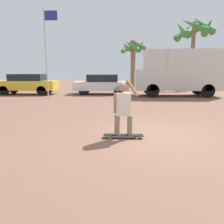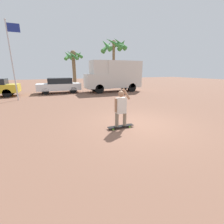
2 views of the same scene
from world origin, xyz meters
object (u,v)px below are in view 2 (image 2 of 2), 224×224
object	(u,v)px
parked_car_white	(59,85)
palm_tree_near_van	(114,47)
person_skateboarder	(121,107)
camper_van	(114,75)
flagpole	(12,56)
skateboard	(121,126)
palm_tree_center_background	(73,59)

from	to	relation	value
parked_car_white	palm_tree_near_van	bearing A→B (deg)	36.89
person_skateboarder	camper_van	world-z (taller)	camper_van
parked_car_white	person_skateboarder	bearing A→B (deg)	-82.19
person_skateboarder	palm_tree_near_van	distance (m)	20.10
camper_van	flagpole	bearing A→B (deg)	-168.26
parked_car_white	palm_tree_near_van	size ratio (longest dim) A/B	0.59
person_skateboarder	camper_van	distance (m)	11.06
skateboard	person_skateboarder	size ratio (longest dim) A/B	0.72
skateboard	flagpole	bearing A→B (deg)	119.55
flagpole	palm_tree_near_van	bearing A→B (deg)	38.41
skateboard	flagpole	xyz separation A→B (m)	(-4.76, 8.40, 3.17)
person_skateboarder	flagpole	world-z (taller)	flagpole
person_skateboarder	palm_tree_near_van	world-z (taller)	palm_tree_near_van
person_skateboarder	flagpole	bearing A→B (deg)	119.54
person_skateboarder	camper_van	bearing A→B (deg)	68.25
parked_car_white	camper_van	bearing A→B (deg)	-10.86
camper_van	person_skateboarder	bearing A→B (deg)	-111.75
person_skateboarder	palm_tree_center_background	world-z (taller)	palm_tree_center_background
camper_van	parked_car_white	xyz separation A→B (m)	(-5.64, 1.08, -0.96)
person_skateboarder	palm_tree_near_van	bearing A→B (deg)	67.71
camper_van	flagpole	world-z (taller)	flagpole
parked_car_white	palm_tree_center_background	size ratio (longest dim) A/B	0.81
camper_van	palm_tree_near_van	bearing A→B (deg)	67.01
person_skateboarder	camper_van	xyz separation A→B (m)	(4.09, 10.24, 0.88)
parked_car_white	palm_tree_center_background	bearing A→B (deg)	70.78
palm_tree_center_background	skateboard	bearing A→B (deg)	-93.71
person_skateboarder	palm_tree_near_van	xyz separation A→B (m)	(7.39, 18.04, 4.93)
skateboard	palm_tree_near_van	world-z (taller)	palm_tree_near_van
skateboard	palm_tree_near_van	bearing A→B (deg)	67.71
parked_car_white	palm_tree_near_van	world-z (taller)	palm_tree_near_van
palm_tree_center_background	flagpole	size ratio (longest dim) A/B	0.91
palm_tree_center_background	flagpole	world-z (taller)	flagpole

